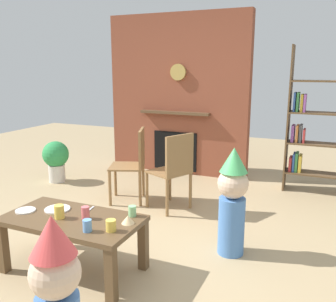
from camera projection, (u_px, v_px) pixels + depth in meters
ground_plane at (135, 252)px, 3.29m from camera, size 12.00×12.00×0.00m
brick_fireplace_feature at (178, 96)px, 5.60m from camera, size 2.20×0.28×2.40m
bookshelf at (317, 128)px, 4.72m from camera, size 0.90×0.28×1.90m
coffee_table at (72, 226)px, 2.92m from camera, size 1.10×0.58×0.46m
paper_cup_near_left at (111, 226)px, 2.65m from camera, size 0.07×0.07×0.09m
paper_cup_near_right at (59, 212)px, 2.88m from camera, size 0.08×0.08×0.11m
paper_cup_center at (87, 226)px, 2.65m from camera, size 0.07×0.07×0.09m
paper_cup_far_left at (85, 213)px, 2.87m from camera, size 0.06×0.06×0.10m
paper_cup_far_right at (132, 211)px, 2.92m from camera, size 0.06×0.06×0.09m
paper_plate_front at (26, 210)px, 3.03m from camera, size 0.16×0.16×0.01m
paper_plate_rear at (57, 209)px, 3.06m from camera, size 0.21×0.21×0.01m
birthday_cake_slice at (128, 219)px, 2.79m from camera, size 0.10×0.10×0.06m
table_fork at (90, 210)px, 3.05m from camera, size 0.04×0.15×0.01m
child_with_cone_hat at (57, 297)px, 1.84m from camera, size 0.26×0.26×0.93m
child_in_pink at (232, 199)px, 3.17m from camera, size 0.27×0.27×0.96m
dining_chair_left at (134, 161)px, 4.45m from camera, size 0.52×0.52×0.90m
dining_chair_middle at (174, 168)px, 4.15m from camera, size 0.53×0.53×0.90m
potted_plant_short at (56, 158)px, 5.26m from camera, size 0.37×0.37×0.59m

